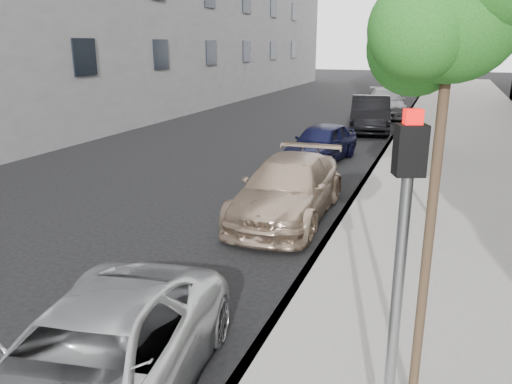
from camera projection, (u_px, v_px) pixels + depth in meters
The scene contains 11 objects.
sidewalk at pixel (467, 125), 25.33m from camera, with size 6.40×72.00×0.14m, color gray.
curb at pixel (403, 122), 26.39m from camera, with size 0.15×72.00×0.14m, color #9E9B93.
tree_near at pixel (456, 13), 4.34m from camera, with size 1.61×1.41×4.95m.
tree_mid at pixel (452, 51), 10.27m from camera, with size 1.61×1.41×4.53m.
tree_far at pixel (452, 56), 16.17m from camera, with size 1.67×1.47×4.32m.
signal_pole at pixel (400, 259), 4.29m from camera, with size 0.29×0.26×3.39m.
minivan at pixel (92, 367), 5.44m from camera, with size 2.11×4.57×1.27m, color silver.
suv at pixel (288, 188), 11.89m from camera, with size 1.99×4.89×1.42m, color tan.
sedan_blue at pixel (321, 143), 17.56m from camera, with size 1.60×3.97×1.35m, color black.
sedan_black at pixel (370, 114), 23.66m from camera, with size 1.75×5.03×1.66m, color black.
sedan_rear at pixel (385, 103), 28.81m from camera, with size 2.14×5.26×1.53m, color gray.
Camera 1 is at (3.23, -3.42, 4.02)m, focal length 35.00 mm.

